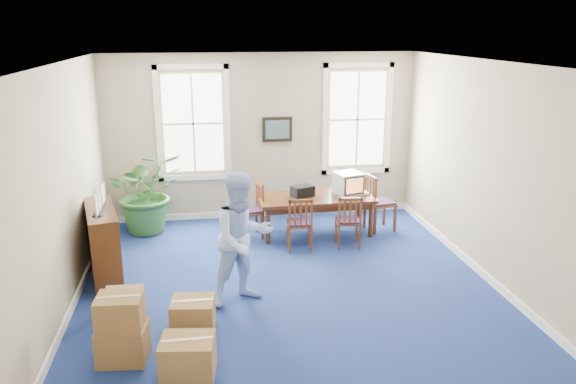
{
  "coord_description": "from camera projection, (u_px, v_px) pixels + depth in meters",
  "views": [
    {
      "loc": [
        -1.17,
        -7.44,
        3.65
      ],
      "look_at": [
        0.1,
        0.6,
        1.25
      ],
      "focal_mm": 35.0,
      "sensor_mm": 36.0,
      "label": 1
    }
  ],
  "objects": [
    {
      "name": "ceiling",
      "position": [
        288.0,
        63.0,
        7.36
      ],
      "size": [
        6.5,
        6.5,
        0.0
      ],
      "primitive_type": "plane",
      "rotation": [
        3.14,
        0.0,
        0.0
      ],
      "color": "white",
      "rests_on": "ground"
    },
    {
      "name": "wall_right",
      "position": [
        489.0,
        172.0,
        8.26
      ],
      "size": [
        0.0,
        6.5,
        6.5
      ],
      "primitive_type": "plane",
      "rotation": [
        1.57,
        0.0,
        -1.57
      ],
      "color": "tan",
      "rests_on": "ground"
    },
    {
      "name": "window_right",
      "position": [
        357.0,
        119.0,
        11.07
      ],
      "size": [
        1.4,
        0.12,
        2.2
      ],
      "primitive_type": null,
      "color": "white",
      "rests_on": "ground"
    },
    {
      "name": "crt_tv",
      "position": [
        348.0,
        183.0,
        10.23
      ],
      "size": [
        0.57,
        0.59,
        0.41
      ],
      "primitive_type": null,
      "rotation": [
        0.0,
        0.0,
        0.29
      ],
      "color": "#B7B7BC",
      "rests_on": "conference_table"
    },
    {
      "name": "man",
      "position": [
        243.0,
        239.0,
        7.53
      ],
      "size": [
        1.09,
        0.99,
        1.84
      ],
      "primitive_type": "imported",
      "rotation": [
        0.0,
        0.0,
        0.4
      ],
      "color": "#AAC9FE",
      "rests_on": "ground"
    },
    {
      "name": "potted_plant",
      "position": [
        147.0,
        192.0,
        10.24
      ],
      "size": [
        1.59,
        1.45,
        1.52
      ],
      "primitive_type": "imported",
      "rotation": [
        0.0,
        0.0,
        0.21
      ],
      "color": "#2A5D26",
      "rests_on": "ground"
    },
    {
      "name": "baseboard_right",
      "position": [
        477.0,
        268.0,
        8.69
      ],
      "size": [
        0.04,
        6.5,
        0.12
      ],
      "primitive_type": "cube",
      "color": "white",
      "rests_on": "ground"
    },
    {
      "name": "chair_end_right",
      "position": [
        380.0,
        202.0,
        10.38
      ],
      "size": [
        0.56,
        0.56,
        1.07
      ],
      "primitive_type": null,
      "rotation": [
        0.0,
        0.0,
        1.76
      ],
      "color": "brown",
      "rests_on": "ground"
    },
    {
      "name": "credenza",
      "position": [
        103.0,
        244.0,
        8.36
      ],
      "size": [
        0.7,
        1.45,
        1.09
      ],
      "primitive_type": "cube",
      "rotation": [
        0.0,
        0.0,
        0.22
      ],
      "color": "#452410",
      "rests_on": "ground"
    },
    {
      "name": "wall_front",
      "position": [
        347.0,
        280.0,
        4.73
      ],
      "size": [
        6.5,
        0.0,
        6.5
      ],
      "primitive_type": "plane",
      "rotation": [
        -1.57,
        0.0,
        0.0
      ],
      "color": "tan",
      "rests_on": "ground"
    },
    {
      "name": "equipment_bag",
      "position": [
        303.0,
        191.0,
        10.14
      ],
      "size": [
        0.45,
        0.38,
        0.19
      ],
      "primitive_type": "cube",
      "rotation": [
        0.0,
        0.0,
        0.38
      ],
      "color": "black",
      "rests_on": "conference_table"
    },
    {
      "name": "chair_near_right",
      "position": [
        348.0,
        220.0,
        9.62
      ],
      "size": [
        0.46,
        0.46,
        0.93
      ],
      "primitive_type": null,
      "rotation": [
        0.0,
        0.0,
        3.03
      ],
      "color": "brown",
      "rests_on": "ground"
    },
    {
      "name": "window_left",
      "position": [
        193.0,
        124.0,
        10.59
      ],
      "size": [
        1.4,
        0.12,
        2.2
      ],
      "primitive_type": null,
      "color": "white",
      "rests_on": "ground"
    },
    {
      "name": "wall_left",
      "position": [
        62.0,
        190.0,
        7.36
      ],
      "size": [
        0.0,
        6.5,
        6.5
      ],
      "primitive_type": "plane",
      "rotation": [
        1.57,
        0.0,
        1.57
      ],
      "color": "tan",
      "rests_on": "ground"
    },
    {
      "name": "conference_table",
      "position": [
        315.0,
        215.0,
        10.25
      ],
      "size": [
        2.09,
        0.98,
        0.71
      ],
      "primitive_type": null,
      "rotation": [
        0.0,
        0.0,
        0.02
      ],
      "color": "#452410",
      "rests_on": "ground"
    },
    {
      "name": "floor",
      "position": [
        288.0,
        285.0,
        8.26
      ],
      "size": [
        6.5,
        6.5,
        0.0
      ],
      "primitive_type": "plane",
      "color": "navy",
      "rests_on": "ground"
    },
    {
      "name": "wall_back",
      "position": [
        262.0,
        137.0,
        10.89
      ],
      "size": [
        6.5,
        0.0,
        6.5
      ],
      "primitive_type": "plane",
      "rotation": [
        1.57,
        0.0,
        0.0
      ],
      "color": "tan",
      "rests_on": "ground"
    },
    {
      "name": "brochure_rack",
      "position": [
        100.0,
        198.0,
        8.16
      ],
      "size": [
        0.29,
        0.73,
        0.32
      ],
      "primitive_type": null,
      "rotation": [
        0.0,
        0.0,
        -0.24
      ],
      "color": "#99999E",
      "rests_on": "credenza"
    },
    {
      "name": "game_console",
      "position": [
        363.0,
        193.0,
        10.28
      ],
      "size": [
        0.16,
        0.19,
        0.04
      ],
      "primitive_type": "cube",
      "rotation": [
        0.0,
        0.0,
        0.1
      ],
      "color": "white",
      "rests_on": "conference_table"
    },
    {
      "name": "baseboard_left",
      "position": [
        77.0,
        296.0,
        7.8
      ],
      "size": [
        0.04,
        6.5,
        0.12
      ],
      "primitive_type": "cube",
      "color": "white",
      "rests_on": "ground"
    },
    {
      "name": "chair_end_left",
      "position": [
        249.0,
        210.0,
        10.03
      ],
      "size": [
        0.52,
        0.52,
        1.0
      ],
      "primitive_type": null,
      "rotation": [
        0.0,
        0.0,
        -1.39
      ],
      "color": "brown",
      "rests_on": "ground"
    },
    {
      "name": "cardboard_boxes",
      "position": [
        141.0,
        321.0,
        6.42
      ],
      "size": [
        1.58,
        1.58,
        0.84
      ],
      "primitive_type": null,
      "rotation": [
        0.0,
        0.0,
        -0.08
      ],
      "color": "olive",
      "rests_on": "ground"
    },
    {
      "name": "chair_near_left",
      "position": [
        299.0,
        223.0,
        9.49
      ],
      "size": [
        0.46,
        0.46,
        0.94
      ],
      "primitive_type": null,
      "rotation": [
        0.0,
        0.0,
        3.05
      ],
      "color": "brown",
      "rests_on": "ground"
    },
    {
      "name": "wall_picture",
      "position": [
        277.0,
        129.0,
        10.84
      ],
      "size": [
        0.58,
        0.06,
        0.48
      ],
      "primitive_type": null,
      "color": "black",
      "rests_on": "ground"
    },
    {
      "name": "baseboard_back",
      "position": [
        263.0,
        213.0,
        11.29
      ],
      "size": [
        6.0,
        0.04,
        0.12
      ],
      "primitive_type": "cube",
      "color": "white",
      "rests_on": "ground"
    }
  ]
}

